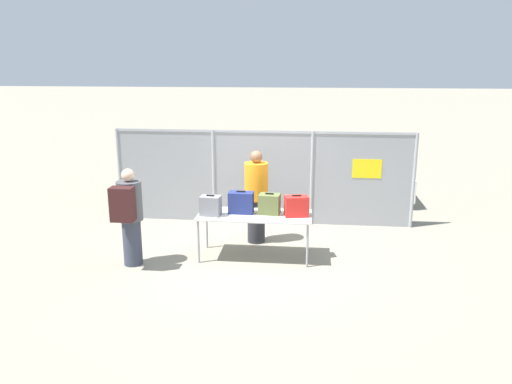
% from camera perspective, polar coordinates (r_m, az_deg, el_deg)
% --- Properties ---
extents(ground_plane, '(120.00, 120.00, 0.00)m').
position_cam_1_polar(ground_plane, '(9.07, -0.50, -7.37)').
color(ground_plane, gray).
extents(fence_section, '(6.38, 0.07, 2.01)m').
position_cam_1_polar(fence_section, '(10.64, 0.82, 1.94)').
color(fence_section, '#9EA0A5').
rests_on(fence_section, ground_plane).
extents(inspection_table, '(2.00, 0.84, 0.80)m').
position_cam_1_polar(inspection_table, '(8.79, -0.17, -2.93)').
color(inspection_table, silver).
rests_on(inspection_table, ground_plane).
extents(suitcase_grey, '(0.37, 0.27, 0.37)m').
position_cam_1_polar(suitcase_grey, '(8.73, -5.22, -1.57)').
color(suitcase_grey, slate).
rests_on(suitcase_grey, inspection_table).
extents(suitcase_navy, '(0.44, 0.25, 0.41)m').
position_cam_1_polar(suitcase_navy, '(8.82, -1.72, -1.21)').
color(suitcase_navy, navy).
rests_on(suitcase_navy, inspection_table).
extents(suitcase_olive, '(0.39, 0.31, 0.38)m').
position_cam_1_polar(suitcase_olive, '(8.78, 1.55, -1.38)').
color(suitcase_olive, '#566033').
rests_on(suitcase_olive, inspection_table).
extents(suitcase_red, '(0.45, 0.33, 0.38)m').
position_cam_1_polar(suitcase_red, '(8.67, 4.65, -1.62)').
color(suitcase_red, red).
rests_on(suitcase_red, inspection_table).
extents(traveler_hooded, '(0.42, 0.65, 1.69)m').
position_cam_1_polar(traveler_hooded, '(8.64, -14.30, -2.42)').
color(traveler_hooded, '#383D4C').
rests_on(traveler_hooded, ground_plane).
extents(security_worker_near, '(0.44, 0.44, 1.79)m').
position_cam_1_polar(security_worker_near, '(9.51, 0.03, -0.41)').
color(security_worker_near, '#2D2D33').
rests_on(security_worker_near, ground_plane).
extents(utility_trailer, '(3.85, 2.25, 0.71)m').
position_cam_1_polar(utility_trailer, '(12.74, 10.52, 0.87)').
color(utility_trailer, white).
rests_on(utility_trailer, ground_plane).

